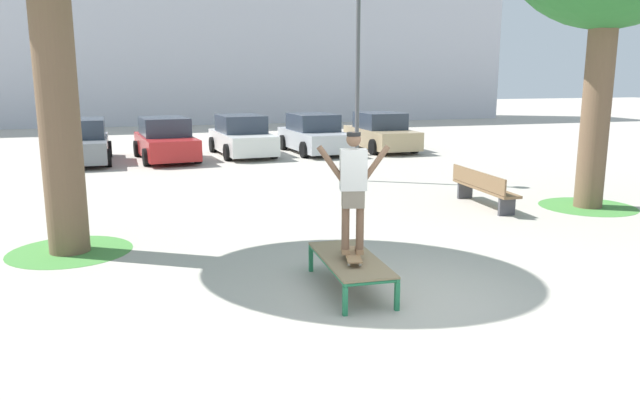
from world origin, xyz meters
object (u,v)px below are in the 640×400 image
at_px(car_silver, 314,135).
at_px(car_tan, 381,133).
at_px(skateboard, 352,255).
at_px(car_red, 165,140).
at_px(car_grey, 81,143).
at_px(skate_box, 350,261).
at_px(light_post, 358,44).
at_px(skater, 353,184).
at_px(car_white, 242,137).
at_px(park_bench, 483,187).

relative_size(car_silver, car_tan, 1.02).
xyz_separation_m(skateboard, car_red, (-1.86, 14.70, 0.15)).
xyz_separation_m(skateboard, car_tan, (6.59, 15.22, 0.15)).
bearing_deg(car_red, car_grey, 178.52).
xyz_separation_m(skate_box, light_post, (3.17, 8.52, 3.41)).
height_order(car_red, light_post, light_post).
distance_m(skater, car_grey, 15.52).
relative_size(skateboard, skater, 0.49).
distance_m(car_red, car_silver, 5.65).
bearing_deg(car_grey, car_tan, 2.25).
height_order(skater, car_white, skater).
bearing_deg(park_bench, car_red, 122.96).
distance_m(skate_box, light_post, 9.71).
bearing_deg(car_silver, car_tan, 1.06).
bearing_deg(car_tan, skater, -113.41).
relative_size(car_red, car_white, 1.01).
relative_size(skater, park_bench, 0.70).
distance_m(car_grey, car_tan, 11.27).
bearing_deg(skate_box, car_silver, 75.96).
bearing_deg(car_silver, skate_box, -104.04).
relative_size(skate_box, car_red, 0.44).
bearing_deg(car_tan, skateboard, -113.41).
bearing_deg(park_bench, light_post, 111.02).
height_order(skateboard, car_tan, car_tan).
height_order(skater, car_red, skater).
bearing_deg(car_silver, skateboard, -103.97).
xyz_separation_m(car_silver, car_tan, (2.82, 0.05, 0.00)).
xyz_separation_m(skateboard, skater, (0.00, 0.00, 0.99)).
relative_size(car_silver, park_bench, 1.78).
distance_m(skate_box, car_tan, 16.49).
xyz_separation_m(car_red, light_post, (5.04, -6.08, 3.13)).
relative_size(skate_box, car_tan, 0.46).
bearing_deg(skateboard, skate_box, 87.91).
bearing_deg(car_grey, skateboard, -72.46).
distance_m(skater, car_silver, 15.65).
height_order(car_silver, light_post, light_post).
xyz_separation_m(skateboard, park_bench, (4.77, 4.48, -0.09)).
bearing_deg(skate_box, car_red, 97.27).
distance_m(park_bench, light_post, 5.58).
bearing_deg(skateboard, car_red, 97.21).
distance_m(skater, light_post, 9.47).
distance_m(skater, car_tan, 16.60).
xyz_separation_m(skate_box, car_tan, (6.59, 15.12, 0.28)).
xyz_separation_m(car_grey, car_white, (5.63, 0.43, 0.00)).
bearing_deg(skate_box, car_grey, 107.67).
bearing_deg(park_bench, car_grey, 132.51).
bearing_deg(car_silver, car_grey, -177.36).
bearing_deg(car_white, light_post, -71.37).
distance_m(skate_box, car_red, 14.72).
relative_size(skater, light_post, 0.29).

